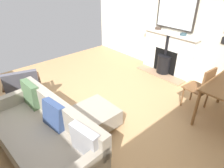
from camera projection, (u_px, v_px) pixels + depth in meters
ground_plane at (81, 114)px, 3.67m from camera, size 5.71×5.61×0.01m
wall_left at (177, 16)px, 4.59m from camera, size 0.12×5.61×2.84m
fireplace at (167, 56)px, 4.96m from camera, size 0.51×1.46×1.06m
mirror_over_mantel at (176, 10)px, 4.47m from camera, size 0.04×1.00×0.89m
mantel_bowl_near at (158, 28)px, 4.90m from camera, size 0.15×0.15×0.06m
mantel_bowl_far at (183, 34)px, 4.44m from camera, size 0.15×0.15×0.05m
sofa at (45, 135)px, 2.73m from camera, size 0.95×2.01×0.82m
ottoman at (96, 115)px, 3.28m from camera, size 0.59×0.68×0.37m
armchair_accent at (22, 84)px, 3.78m from camera, size 0.81×0.74×0.77m
dining_chair_near_fireplace at (202, 86)px, 3.57m from camera, size 0.43×0.43×0.87m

